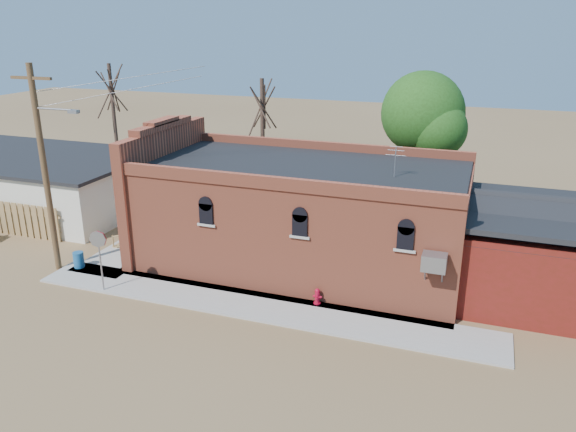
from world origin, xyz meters
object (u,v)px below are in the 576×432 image
(fire_hydrant, at_px, (317,296))
(trash_barrel, at_px, (79,260))
(utility_pole, at_px, (45,166))
(stop_sign, at_px, (99,245))
(brick_bar, at_px, (296,214))

(fire_hydrant, xyz_separation_m, trash_barrel, (-11.10, -0.30, 0.04))
(utility_pole, distance_m, trash_barrel, 4.43)
(stop_sign, bearing_deg, brick_bar, 49.02)
(fire_hydrant, relative_size, stop_sign, 0.25)
(brick_bar, distance_m, utility_pole, 10.96)
(utility_pole, relative_size, stop_sign, 3.48)
(brick_bar, distance_m, stop_sign, 8.52)
(stop_sign, bearing_deg, utility_pole, 168.75)
(fire_hydrant, bearing_deg, trash_barrel, 167.60)
(brick_bar, relative_size, fire_hydrant, 25.24)
(utility_pole, bearing_deg, trash_barrel, 19.55)
(utility_pole, relative_size, trash_barrel, 12.56)
(brick_bar, bearing_deg, stop_sign, -139.82)
(fire_hydrant, height_order, trash_barrel, trash_barrel)
(stop_sign, xyz_separation_m, trash_barrel, (-2.44, 1.50, -1.63))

